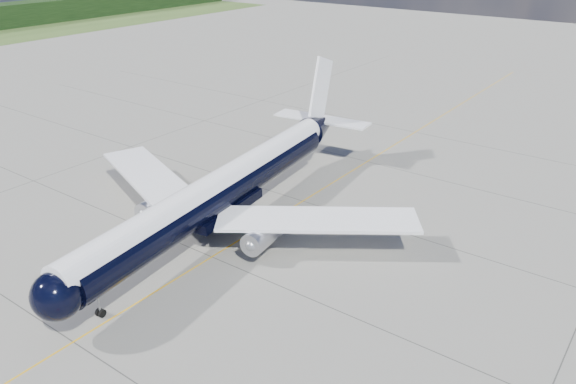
% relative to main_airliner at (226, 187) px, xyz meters
% --- Properties ---
extents(ground, '(320.00, 320.00, 0.00)m').
position_rel_main_airliner_xyz_m(ground, '(3.03, 14.34, -4.33)').
color(ground, gray).
rests_on(ground, ground).
extents(taxiway_centerline, '(0.16, 160.00, 0.01)m').
position_rel_main_airliner_xyz_m(taxiway_centerline, '(3.03, 9.34, -4.33)').
color(taxiway_centerline, '#DB9E0B').
rests_on(taxiway_centerline, ground).
extents(main_airliner, '(39.42, 48.29, 13.96)m').
position_rel_main_airliner_xyz_m(main_airliner, '(0.00, 0.00, 0.00)').
color(main_airliner, black).
rests_on(main_airliner, ground).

